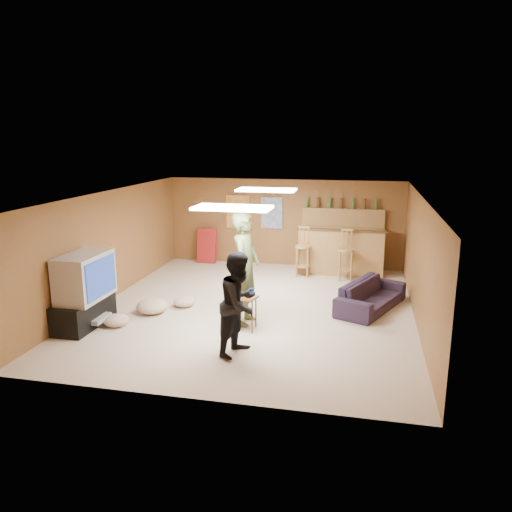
% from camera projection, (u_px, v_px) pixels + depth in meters
% --- Properties ---
extents(ground, '(7.00, 7.00, 0.00)m').
position_uv_depth(ground, '(254.00, 308.00, 9.66)').
color(ground, '#C2AA94').
rests_on(ground, ground).
extents(ceiling, '(6.00, 7.00, 0.02)m').
position_uv_depth(ceiling, '(254.00, 195.00, 9.15)').
color(ceiling, silver).
rests_on(ceiling, ground).
extents(wall_back, '(6.00, 0.02, 2.20)m').
position_uv_depth(wall_back, '(284.00, 223.00, 12.73)').
color(wall_back, brown).
rests_on(wall_back, ground).
extents(wall_front, '(6.00, 0.02, 2.20)m').
position_uv_depth(wall_front, '(191.00, 317.00, 6.08)').
color(wall_front, brown).
rests_on(wall_front, ground).
extents(wall_left, '(0.02, 7.00, 2.20)m').
position_uv_depth(wall_left, '(108.00, 246.00, 10.03)').
color(wall_left, brown).
rests_on(wall_left, ground).
extents(wall_right, '(0.02, 7.00, 2.20)m').
position_uv_depth(wall_right, '(420.00, 262.00, 8.78)').
color(wall_right, brown).
rests_on(wall_right, ground).
extents(tv_stand, '(0.55, 1.30, 0.50)m').
position_uv_depth(tv_stand, '(84.00, 312.00, 8.74)').
color(tv_stand, black).
rests_on(tv_stand, ground).
extents(dvd_box, '(0.35, 0.50, 0.08)m').
position_uv_depth(dvd_box, '(96.00, 318.00, 8.72)').
color(dvd_box, '#B2B2B7').
rests_on(dvd_box, tv_stand).
extents(tv_body, '(0.60, 1.10, 0.80)m').
position_uv_depth(tv_body, '(85.00, 277.00, 8.58)').
color(tv_body, '#B2B2B7').
rests_on(tv_body, tv_stand).
extents(tv_screen, '(0.02, 0.95, 0.65)m').
position_uv_depth(tv_screen, '(101.00, 278.00, 8.51)').
color(tv_screen, navy).
rests_on(tv_screen, tv_body).
extents(bar_counter, '(2.00, 0.60, 1.10)m').
position_uv_depth(bar_counter, '(341.00, 251.00, 12.02)').
color(bar_counter, olive).
rests_on(bar_counter, ground).
extents(bar_lip, '(2.10, 0.12, 0.05)m').
position_uv_depth(bar_lip, '(341.00, 231.00, 11.66)').
color(bar_lip, '#432C15').
rests_on(bar_lip, bar_counter).
extents(bar_shelf, '(2.00, 0.18, 0.05)m').
position_uv_depth(bar_shelf, '(343.00, 209.00, 12.23)').
color(bar_shelf, olive).
rests_on(bar_shelf, bar_backing).
extents(bar_backing, '(2.00, 0.14, 0.60)m').
position_uv_depth(bar_backing, '(343.00, 221.00, 12.32)').
color(bar_backing, olive).
rests_on(bar_backing, bar_counter).
extents(poster_left, '(0.60, 0.03, 0.85)m').
position_uv_depth(poster_left, '(238.00, 212.00, 12.88)').
color(poster_left, '#BF3F26').
rests_on(poster_left, wall_back).
extents(poster_right, '(0.55, 0.03, 0.80)m').
position_uv_depth(poster_right, '(272.00, 213.00, 12.70)').
color(poster_right, '#334C99').
rests_on(poster_right, wall_back).
extents(folding_chair_stack, '(0.50, 0.26, 0.91)m').
position_uv_depth(folding_chair_stack, '(207.00, 246.00, 13.11)').
color(folding_chair_stack, '#AB1F20').
rests_on(folding_chair_stack, ground).
extents(ceiling_panel_front, '(1.20, 0.60, 0.04)m').
position_uv_depth(ceiling_panel_front, '(233.00, 208.00, 7.73)').
color(ceiling_panel_front, white).
rests_on(ceiling_panel_front, ceiling).
extents(ceiling_panel_back, '(1.20, 0.60, 0.04)m').
position_uv_depth(ceiling_panel_back, '(266.00, 190.00, 10.29)').
color(ceiling_panel_back, white).
rests_on(ceiling_panel_back, ceiling).
extents(person_olive, '(0.53, 0.76, 2.01)m').
position_uv_depth(person_olive, '(245.00, 268.00, 8.71)').
color(person_olive, '#525C35').
rests_on(person_olive, ground).
extents(person_black, '(0.82, 0.93, 1.60)m').
position_uv_depth(person_black, '(240.00, 304.00, 7.50)').
color(person_black, black).
rests_on(person_black, ground).
extents(sofa, '(1.40, 1.98, 0.54)m').
position_uv_depth(sofa, '(371.00, 295.00, 9.59)').
color(sofa, black).
rests_on(sofa, ground).
extents(tray_table, '(0.54, 0.47, 0.59)m').
position_uv_depth(tray_table, '(243.00, 313.00, 8.56)').
color(tray_table, '#432C15').
rests_on(tray_table, ground).
extents(cup_red_near, '(0.08, 0.08, 0.10)m').
position_uv_depth(cup_red_near, '(236.00, 293.00, 8.54)').
color(cup_red_near, red).
rests_on(cup_red_near, tray_table).
extents(cup_red_far, '(0.09, 0.09, 0.10)m').
position_uv_depth(cup_red_far, '(248.00, 295.00, 8.39)').
color(cup_red_far, red).
rests_on(cup_red_far, tray_table).
extents(cup_blue, '(0.10, 0.10, 0.12)m').
position_uv_depth(cup_blue, '(251.00, 292.00, 8.56)').
color(cup_blue, navy).
rests_on(cup_blue, tray_table).
extents(bar_stool_left, '(0.50, 0.50, 1.33)m').
position_uv_depth(bar_stool_left, '(303.00, 249.00, 11.75)').
color(bar_stool_left, olive).
rests_on(bar_stool_left, ground).
extents(bar_stool_right, '(0.53, 0.53, 1.31)m').
position_uv_depth(bar_stool_right, '(346.00, 253.00, 11.41)').
color(bar_stool_right, olive).
rests_on(bar_stool_right, ground).
extents(cushion_near_tv, '(0.77, 0.77, 0.26)m').
position_uv_depth(cushion_near_tv, '(152.00, 306.00, 9.40)').
color(cushion_near_tv, tan).
rests_on(cushion_near_tv, ground).
extents(cushion_mid, '(0.42, 0.42, 0.19)m').
position_uv_depth(cushion_mid, '(184.00, 302.00, 9.76)').
color(cushion_mid, tan).
rests_on(cushion_mid, ground).
extents(cushion_far, '(0.54, 0.54, 0.20)m').
position_uv_depth(cushion_far, '(116.00, 320.00, 8.76)').
color(cushion_far, tan).
rests_on(cushion_far, ground).
extents(bottle_row, '(1.76, 0.08, 0.26)m').
position_uv_depth(bottle_row, '(341.00, 203.00, 12.19)').
color(bottle_row, '#3F7233').
rests_on(bottle_row, bar_shelf).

